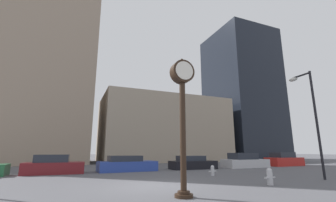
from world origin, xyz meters
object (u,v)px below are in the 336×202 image
(car_red, at_px, (284,160))
(street_lamp_right, at_px, (309,106))
(fire_hydrant_far, at_px, (270,176))
(car_blue, at_px, (127,165))
(street_clock, at_px, (182,104))
(car_silver, at_px, (245,161))
(car_black, at_px, (193,163))
(car_maroon, at_px, (54,166))
(fire_hydrant_near, at_px, (213,170))

(car_red, xyz_separation_m, street_lamp_right, (-8.05, -9.28, 3.74))
(car_red, xyz_separation_m, fire_hydrant_far, (-12.61, -10.02, -0.21))
(car_blue, relative_size, car_red, 1.12)
(street_clock, xyz_separation_m, car_red, (17.78, 11.03, -2.80))
(car_blue, bearing_deg, car_silver, -5.24)
(street_clock, distance_m, car_black, 13.08)
(street_clock, relative_size, car_blue, 1.11)
(car_maroon, height_order, fire_hydrant_near, car_maroon)
(car_maroon, distance_m, car_red, 22.76)
(car_blue, bearing_deg, fire_hydrant_far, -67.59)
(car_red, distance_m, fire_hydrant_near, 14.04)
(car_silver, bearing_deg, fire_hydrant_far, -123.72)
(fire_hydrant_far, bearing_deg, street_clock, -169.01)
(car_black, bearing_deg, street_clock, -120.36)
(car_maroon, bearing_deg, car_silver, 0.90)
(car_silver, relative_size, fire_hydrant_far, 5.66)
(car_maroon, bearing_deg, car_black, 2.32)
(car_black, xyz_separation_m, fire_hydrant_far, (-1.21, -10.04, -0.09))
(car_red, height_order, street_lamp_right, street_lamp_right)
(street_clock, distance_m, car_maroon, 12.37)
(car_black, bearing_deg, car_silver, -4.20)
(car_silver, xyz_separation_m, fire_hydrant_far, (-6.85, -9.66, -0.18))
(fire_hydrant_near, bearing_deg, fire_hydrant_far, -86.16)
(fire_hydrant_far, bearing_deg, car_maroon, 135.54)
(car_blue, height_order, fire_hydrant_near, car_blue)
(car_silver, distance_m, fire_hydrant_far, 11.84)
(car_blue, distance_m, fire_hydrant_far, 11.19)
(car_blue, height_order, car_silver, car_silver)
(street_lamp_right, bearing_deg, car_blue, 135.08)
(car_silver, bearing_deg, fire_hydrant_near, -142.63)
(car_red, bearing_deg, car_black, 178.48)
(car_black, xyz_separation_m, car_red, (11.40, -0.02, 0.12))
(street_clock, bearing_deg, car_blue, 88.19)
(street_clock, bearing_deg, fire_hydrant_near, 48.58)
(fire_hydrant_far, relative_size, street_lamp_right, 0.12)
(car_maroon, xyz_separation_m, car_silver, (16.99, -0.30, 0.02))
(car_red, bearing_deg, fire_hydrant_near, -158.33)
(fire_hydrant_far, bearing_deg, car_blue, 115.52)
(car_blue, xyz_separation_m, fire_hydrant_far, (4.82, -10.10, -0.12))
(street_clock, xyz_separation_m, fire_hydrant_near, (4.87, 5.52, -3.07))
(car_red, relative_size, fire_hydrant_near, 6.23)
(car_maroon, height_order, street_lamp_right, street_lamp_right)
(street_clock, bearing_deg, car_red, 31.81)
(car_black, bearing_deg, car_red, -0.44)
(street_clock, distance_m, car_silver, 16.31)
(car_blue, relative_size, street_lamp_right, 0.72)
(street_clock, distance_m, fire_hydrant_far, 6.07)
(fire_hydrant_far, distance_m, street_lamp_right, 6.08)
(car_maroon, distance_m, street_lamp_right, 17.77)
(fire_hydrant_far, height_order, street_lamp_right, street_lamp_right)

